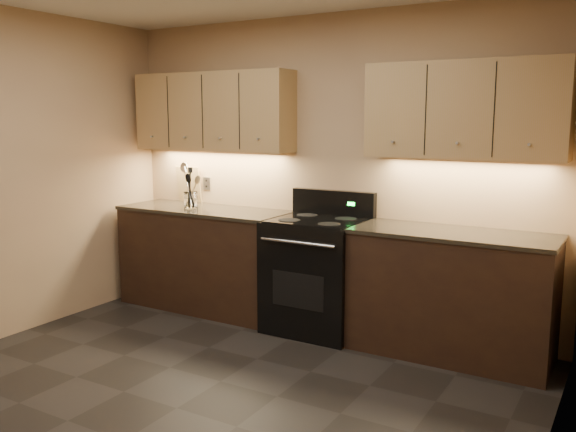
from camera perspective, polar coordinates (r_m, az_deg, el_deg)
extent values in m
plane|color=black|center=(3.94, -10.37, -17.27)|extent=(4.00, 4.00, 0.00)
cube|color=tan|center=(5.22, 3.71, 4.25)|extent=(4.00, 0.04, 2.60)
cube|color=tan|center=(2.70, 22.75, -1.04)|extent=(0.04, 4.00, 2.60)
cube|color=black|center=(5.69, -7.72, -4.07)|extent=(1.60, 0.60, 0.90)
cube|color=#372F23|center=(5.61, -7.82, 0.56)|extent=(1.62, 0.62, 0.03)
cube|color=black|center=(4.68, 15.00, -7.22)|extent=(1.44, 0.60, 0.90)
cube|color=#372F23|center=(4.57, 15.24, -1.62)|extent=(1.46, 0.62, 0.03)
cube|color=black|center=(5.04, 2.76, -5.61)|extent=(0.76, 0.65, 0.92)
cube|color=black|center=(4.95, 2.80, -0.39)|extent=(0.70, 0.60, 0.01)
cube|color=black|center=(5.18, 4.27, 1.20)|extent=(0.76, 0.07, 0.22)
cube|color=#19FF33|center=(5.07, 5.92, 1.13)|extent=(0.06, 0.00, 0.03)
cylinder|color=silver|center=(4.68, 0.84, -2.50)|extent=(0.65, 0.02, 0.02)
cube|color=black|center=(4.78, 0.91, -7.01)|extent=(0.46, 0.00, 0.28)
cylinder|color=black|center=(4.90, 0.12, -0.39)|extent=(0.18, 0.18, 0.00)
cylinder|color=black|center=(4.73, 3.88, -0.75)|extent=(0.18, 0.18, 0.00)
cylinder|color=black|center=(5.16, 1.80, 0.09)|extent=(0.18, 0.18, 0.00)
cylinder|color=black|center=(5.00, 5.42, -0.24)|extent=(0.18, 0.18, 0.00)
cube|color=#A47C52|center=(5.66, -7.06, 9.65)|extent=(1.60, 0.30, 0.70)
cube|color=#A47C52|center=(4.64, 16.20, 9.48)|extent=(1.44, 0.30, 0.70)
cube|color=#B2B5BA|center=(5.93, -7.62, 3.03)|extent=(0.08, 0.01, 0.12)
cylinder|color=white|center=(5.59, -9.09, 1.47)|extent=(0.14, 0.14, 0.16)
cylinder|color=white|center=(5.60, -9.07, 0.76)|extent=(0.12, 0.12, 0.02)
cube|color=tan|center=(6.04, -9.26, 2.95)|extent=(0.28, 0.06, 0.35)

